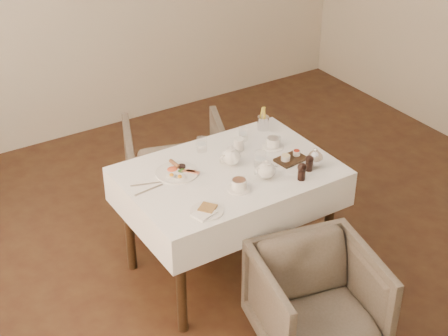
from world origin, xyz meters
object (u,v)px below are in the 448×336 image
at_px(teapot_centre, 231,155).
at_px(armchair_far, 176,168).
at_px(breakfast_plate, 177,172).
at_px(armchair_near, 317,302).
at_px(table, 229,186).

bearing_deg(teapot_centre, armchair_far, 84.67).
height_order(armchair_far, breakfast_plate, breakfast_plate).
distance_m(armchair_near, teapot_centre, 1.02).
xyz_separation_m(armchair_far, breakfast_plate, (-0.35, -0.68, 0.43)).
relative_size(armchair_near, breakfast_plate, 2.56).
relative_size(armchair_near, armchair_far, 0.91).
height_order(table, armchair_near, table).
xyz_separation_m(table, armchair_near, (0.05, -0.83, -0.34)).
bearing_deg(armchair_far, table, 106.87).
distance_m(table, breakfast_plate, 0.34).
bearing_deg(armchair_far, breakfast_plate, 84.12).
relative_size(armchair_near, teapot_centre, 4.11).
bearing_deg(breakfast_plate, armchair_far, 83.63).
distance_m(table, teapot_centre, 0.19).
relative_size(table, armchair_far, 1.75).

